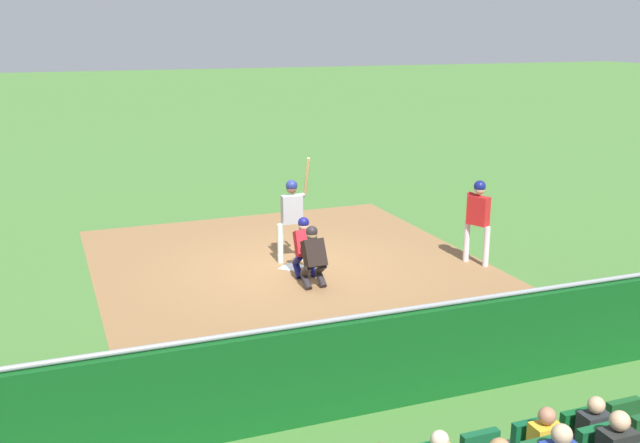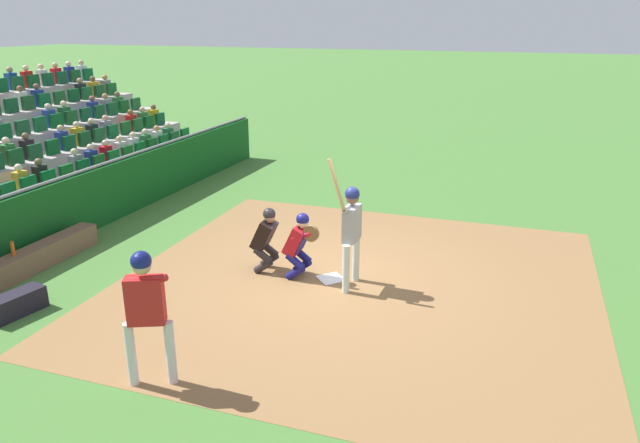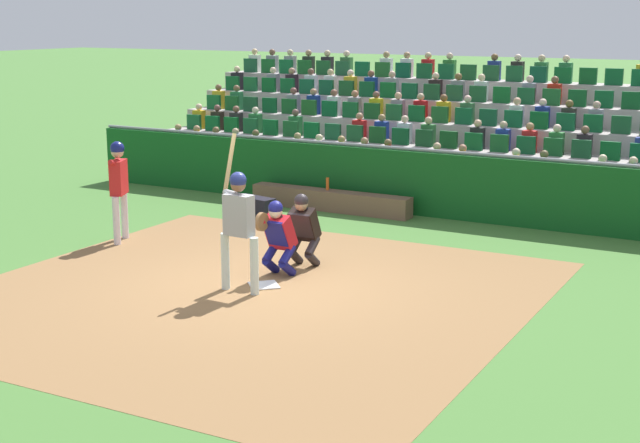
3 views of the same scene
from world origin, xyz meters
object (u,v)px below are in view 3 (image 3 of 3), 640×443
batter_at_plate (238,217)px  home_plate_umpire (304,226)px  home_plate_marker (264,285)px  catcher_crouching (277,234)px  on_deck_batter (119,180)px  water_bottle_on_bench (328,184)px  equipment_duffel_bag (255,206)px  dugout_bench (330,200)px

batter_at_plate → home_plate_umpire: bearing=-94.5°
home_plate_marker → batter_at_plate: size_ratio=0.18×
catcher_crouching → on_deck_batter: bearing=-8.4°
on_deck_batter → water_bottle_on_bench: bearing=-114.3°
equipment_duffel_bag → home_plate_marker: bearing=135.9°
batter_at_plate → catcher_crouching: 1.10m
home_plate_marker → batter_at_plate: batter_at_plate is taller
home_plate_umpire → equipment_duffel_bag: size_ratio=1.39×
home_plate_marker → on_deck_batter: bearing=-16.3°
home_plate_umpire → water_bottle_on_bench: bearing=-66.0°
catcher_crouching → dugout_bench: (1.74, -4.93, -0.49)m
home_plate_umpire → dugout_bench: home_plate_umpire is taller
home_plate_umpire → on_deck_batter: (3.88, 0.15, 0.47)m
home_plate_marker → home_plate_umpire: 1.46m
batter_at_plate → equipment_duffel_bag: (2.88, -4.80, -0.99)m
home_plate_umpire → equipment_duffel_bag: 4.35m
batter_at_plate → home_plate_umpire: 1.78m
home_plate_umpire → on_deck_batter: size_ratio=0.68×
catcher_crouching → water_bottle_on_bench: 5.28m
catcher_crouching → water_bottle_on_bench: (1.82, -4.96, -0.14)m
equipment_duffel_bag → on_deck_batter: on_deck_batter is taller
catcher_crouching → on_deck_batter: 3.87m
batter_at_plate → equipment_duffel_bag: size_ratio=2.59×
catcher_crouching → home_plate_umpire: (-0.07, -0.71, -0.02)m
catcher_crouching → dugout_bench: size_ratio=0.34×
equipment_duffel_bag → on_deck_batter: (0.86, 3.23, 0.98)m
home_plate_marker → equipment_duffel_bag: equipment_duffel_bag is taller
batter_at_plate → catcher_crouching: bearing=-93.5°
dugout_bench → water_bottle_on_bench: water_bottle_on_bench is taller
catcher_crouching → on_deck_batter: on_deck_batter is taller
home_plate_umpire → on_deck_batter: 3.91m
batter_at_plate → water_bottle_on_bench: 6.24m
dugout_bench → batter_at_plate: bearing=105.8°
home_plate_umpire → equipment_duffel_bag: (3.01, -3.09, -0.51)m
home_plate_marker → water_bottle_on_bench: 5.89m
batter_at_plate → water_bottle_on_bench: (1.76, -5.96, -0.60)m
home_plate_umpire → water_bottle_on_bench: size_ratio=4.71×
home_plate_marker → water_bottle_on_bench: bearing=-70.9°
on_deck_batter → home_plate_marker: bearing=163.7°
home_plate_umpire → on_deck_batter: on_deck_batter is taller
water_bottle_on_bench → catcher_crouching: bearing=110.1°
water_bottle_on_bench → on_deck_batter: on_deck_batter is taller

